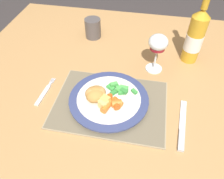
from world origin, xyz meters
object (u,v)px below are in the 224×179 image
Objects in this scene: dining_table at (129,90)px; fork at (44,93)px; dinner_plate at (109,100)px; table_knife at (182,128)px; drinking_cup at (93,28)px; wine_glass at (158,44)px; bottle at (195,37)px.

fork is at bearing -150.94° from dining_table.
dining_table is 4.95× the size of dinner_plate.
drinking_cup is at bearing 131.14° from table_knife.
wine_glass is (0.36, 0.20, 0.11)m from fork.
dinner_plate is at bearing -108.29° from dining_table.
wine_glass is 0.53× the size of bottle.
bottle is (0.04, 0.35, 0.10)m from table_knife.
drinking_cup is (-0.15, 0.38, 0.03)m from dinner_plate.
dinner_plate is at bearing -68.61° from drinking_cup.
wine_glass reaches higher than fork.
dinner_plate reaches higher than fork.
table_knife is at bearing -49.31° from dining_table.
dining_table is 14.93× the size of drinking_cup.
bottle is at bearing 32.09° from dining_table.
bottle is (0.49, 0.29, 0.10)m from fork.
dining_table is 8.59× the size of wine_glass.
wine_glass is (-0.10, 0.26, 0.11)m from table_knife.
fork is (-0.28, -0.15, 0.09)m from dining_table.
dinner_plate is 0.92× the size of bottle.
bottle reaches higher than fork.
dining_table is 4.55× the size of bottle.
dining_table is 0.32m from bottle.
table_knife is 0.30m from wine_glass.
dinner_plate is at bearing -123.64° from wine_glass.
fork is 0.58m from bottle.
drinking_cup is (-0.42, 0.09, -0.06)m from bottle.
drinking_cup reaches higher than dining_table.
wine_glass is 0.34m from drinking_cup.
bottle is 0.43m from drinking_cup.
dining_table is 6.73× the size of table_knife.
drinking_cup reaches higher than fork.
fork reaches higher than dining_table.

